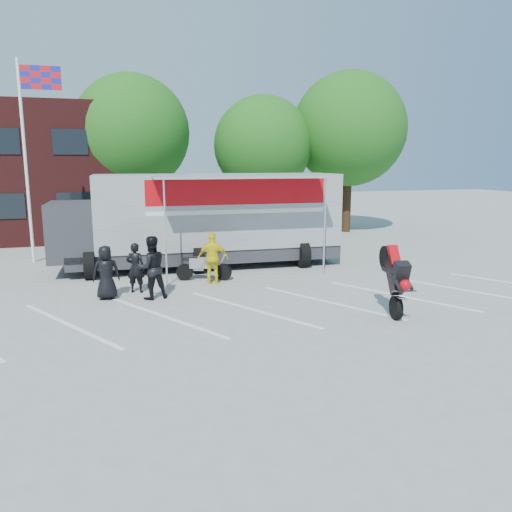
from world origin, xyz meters
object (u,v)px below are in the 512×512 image
tree_right (349,129)px  spectator_hivis (213,258)px  spectator_leather_b (136,268)px  spectator_leather_c (151,268)px  transporter_truck (207,266)px  spectator_leather_a (106,272)px  parked_motorcycle (204,280)px  stunt_bike_rider (386,312)px  tree_left (132,133)px  flagpole (30,136)px  tree_mid (263,146)px

tree_right → spectator_hivis: 15.29m
spectator_leather_b → spectator_leather_c: (0.41, -0.89, 0.16)m
transporter_truck → spectator_hivis: (-0.34, -2.82, 0.88)m
tree_right → spectator_leather_c: bearing=-136.8°
spectator_leather_a → spectator_leather_b: 1.04m
parked_motorcycle → stunt_bike_rider: size_ratio=0.96×
spectator_leather_b → tree_left: bearing=-71.5°
spectator_leather_a → transporter_truck: bearing=-138.1°
flagpole → tree_mid: 12.31m
transporter_truck → spectator_leather_b: size_ratio=7.10×
tree_right → spectator_leather_c: size_ratio=4.77×
tree_mid → parked_motorcycle: 12.56m
spectator_leather_c → spectator_leather_b: bearing=-77.1°
tree_mid → spectator_leather_a: tree_mid is taller
transporter_truck → spectator_leather_c: bearing=-119.3°
stunt_bike_rider → spectator_leather_b: 7.71m
transporter_truck → spectator_leather_b: bearing=-130.0°
tree_mid → spectator_leather_a: size_ratio=4.70×
flagpole → tree_right: bearing=15.5°
spectator_leather_b → transporter_truck: bearing=-109.7°
flagpole → transporter_truck: bearing=-24.6°
spectator_leather_b → spectator_leather_c: size_ratio=0.83×
parked_motorcycle → spectator_leather_a: 3.68m
tree_left → spectator_leather_c: size_ratio=4.52×
stunt_bike_rider → spectator_hivis: 6.07m
flagpole → transporter_truck: flagpole is taller
transporter_truck → tree_mid: bearing=60.4°
stunt_bike_rider → spectator_leather_a: 8.23m
tree_mid → spectator_leather_c: 14.70m
parked_motorcycle → spectator_leather_b: bearing=129.3°
tree_mid → parked_motorcycle: tree_mid is taller
stunt_bike_rider → spectator_hivis: size_ratio=1.17×
spectator_leather_c → spectator_hivis: size_ratio=1.09×
tree_right → spectator_leather_c: (-12.34, -11.59, -4.92)m
parked_motorcycle → stunt_bike_rider: stunt_bike_rider is taller
tree_mid → tree_right: (5.00, -0.50, 0.93)m
tree_right → transporter_truck: size_ratio=0.80×
transporter_truck → spectator_leather_a: size_ratio=6.93×
tree_right → parked_motorcycle: size_ratio=4.62×
spectator_hivis → spectator_leather_b: bearing=25.0°
spectator_leather_a → flagpole: bearing=-71.8°
transporter_truck → spectator_leather_b: 4.45m
spectator_leather_a → spectator_leather_c: 1.36m
spectator_hivis → stunt_bike_rider: bearing=145.6°
flagpole → transporter_truck: size_ratio=0.71×
tree_mid → transporter_truck: (-4.84, -7.94, -4.94)m
tree_mid → spectator_hivis: size_ratio=4.36×
tree_right → transporter_truck: bearing=-142.9°
tree_left → spectator_leather_a: 13.69m
stunt_bike_rider → spectator_leather_b: spectator_leather_b is taller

